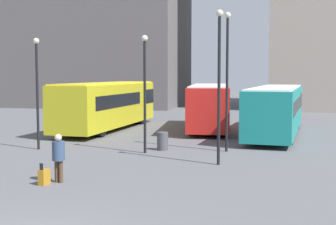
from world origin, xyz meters
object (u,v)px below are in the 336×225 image
Objects in this scene: traveler at (58,154)px; lamp_post_0 at (227,71)px; bus_2 at (276,108)px; lamp_post_3 at (145,84)px; suitcase at (44,177)px; bus_1 at (210,105)px; trash_bin at (163,141)px; lamp_post_2 at (219,75)px; lamp_post_1 at (37,84)px; bus_0 at (108,104)px.

lamp_post_0 is at bearing -24.18° from traveler.
bus_2 is at bearing -17.92° from traveler.
suitcase is at bearing -103.62° from lamp_post_3.
bus_1 is 10.90× the size of trash_bin.
suitcase is 0.11× the size of lamp_post_0.
bus_2 is 10.38m from lamp_post_2.
bus_2 reaches higher than suitcase.
lamp_post_1 is 8.96m from lamp_post_2.
bus_0 is at bearing 138.85° from lamp_post_0.
bus_1 is at bearing -2.58° from suitcase.
bus_2 is 16.32m from suitcase.
lamp_post_0 is 7.46× the size of trash_bin.
traveler is 1.89× the size of trash_bin.
bus_2 is 14.27× the size of trash_bin.
lamp_post_3 is at bearing -2.59° from traveler.
lamp_post_0 reaches higher than bus_0.
bus_2 is (10.60, -0.56, -0.10)m from bus_0.
lamp_post_2 is at bearing 172.38° from bus_2.
lamp_post_3 reaches higher than lamp_post_1.
bus_0 is at bearing 86.78° from lamp_post_1.
lamp_post_1 is at bearing 167.37° from lamp_post_2.
traveler is (3.44, -14.60, -0.70)m from bus_0.
bus_0 is at bearing 92.72° from bus_2.
lamp_post_3 reaches higher than traveler.
lamp_post_2 is (4.81, 4.13, 2.57)m from traveler.
lamp_post_3 is (1.59, 6.58, 2.88)m from suitcase.
suitcase is at bearing -106.22° from trash_bin.
traveler is at bearing 158.72° from bus_2.
suitcase is (3.13, -15.01, -1.39)m from bus_0.
lamp_post_3 is (-5.88, -7.87, 1.59)m from bus_2.
traveler is 7.56m from lamp_post_1.
traveler is at bearing -104.72° from trash_bin.
lamp_post_0 is (1.83, -8.32, 2.13)m from bus_1.
trash_bin is (-2.96, -0.25, -3.26)m from lamp_post_0.
suitcase is (-0.32, -0.41, -0.70)m from traveler.
bus_2 is at bearing -89.84° from bus_0.
bus_0 reaches higher than bus_2.
lamp_post_2 is 4.10m from lamp_post_3.
bus_1 is 16.48m from suitcase.
lamp_post_3 is 6.21× the size of trash_bin.
bus_2 is 7.39m from lamp_post_0.
traveler is 6.84m from lamp_post_2.
bus_0 is 0.96× the size of bus_2.
suitcase is 7.96m from lamp_post_1.
traveler reaches higher than trash_bin.
lamp_post_2 is at bearing -12.63° from lamp_post_1.
bus_2 reaches higher than traveler.
suitcase is at bearing -138.46° from lamp_post_2.
lamp_post_2 is (8.25, -10.47, 1.87)m from bus_0.
lamp_post_2 is at bearing -40.22° from traveler.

